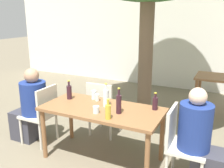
# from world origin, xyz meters

# --- Properties ---
(ground_plane) EXTENTS (30.00, 30.00, 0.00)m
(ground_plane) POSITION_xyz_m (0.00, 0.00, 0.00)
(ground_plane) COLOR #706651
(cafe_building_wall) EXTENTS (10.00, 0.08, 2.80)m
(cafe_building_wall) POSITION_xyz_m (0.00, 3.94, 1.40)
(cafe_building_wall) COLOR white
(cafe_building_wall) RESTS_ON ground_plane
(dining_table_front) EXTENTS (1.60, 0.76, 0.75)m
(dining_table_front) POSITION_xyz_m (0.00, 0.00, 0.67)
(dining_table_front) COLOR brown
(dining_table_front) RESTS_ON ground_plane
(patio_chair_0) EXTENTS (0.44, 0.44, 0.91)m
(patio_chair_0) POSITION_xyz_m (-1.03, 0.00, 0.52)
(patio_chair_0) COLOR beige
(patio_chair_0) RESTS_ON ground_plane
(patio_chair_1) EXTENTS (0.44, 0.44, 0.91)m
(patio_chair_1) POSITION_xyz_m (1.03, 0.00, 0.52)
(patio_chair_1) COLOR beige
(patio_chair_1) RESTS_ON ground_plane
(patio_chair_2) EXTENTS (0.44, 0.44, 0.91)m
(patio_chair_2) POSITION_xyz_m (-0.32, 0.61, 0.52)
(patio_chair_2) COLOR beige
(patio_chair_2) RESTS_ON ground_plane
(person_seated_0) EXTENTS (0.59, 0.39, 1.17)m
(person_seated_0) POSITION_xyz_m (-1.26, -0.00, 0.53)
(person_seated_0) COLOR #383842
(person_seated_0) RESTS_ON ground_plane
(person_seated_1) EXTENTS (0.58, 0.37, 1.18)m
(person_seated_1) POSITION_xyz_m (1.27, -0.00, 0.53)
(person_seated_1) COLOR #383842
(person_seated_1) RESTS_ON ground_plane
(water_bottle_0) EXTENTS (0.08, 0.08, 0.32)m
(water_bottle_0) POSITION_xyz_m (0.02, 0.08, 0.88)
(water_bottle_0) COLOR silver
(water_bottle_0) RESTS_ON dining_table_front
(oil_cruet_1) EXTENTS (0.07, 0.07, 0.25)m
(oil_cruet_1) POSITION_xyz_m (0.23, -0.28, 0.85)
(oil_cruet_1) COLOR gold
(oil_cruet_1) RESTS_ON dining_table_front
(wine_bottle_2) EXTENTS (0.07, 0.07, 0.33)m
(wine_bottle_2) POSITION_xyz_m (0.27, -0.07, 0.88)
(wine_bottle_2) COLOR #331923
(wine_bottle_2) RESTS_ON dining_table_front
(wine_bottle_3) EXTENTS (0.07, 0.07, 0.28)m
(wine_bottle_3) POSITION_xyz_m (-0.59, 0.11, 0.86)
(wine_bottle_3) COLOR #331923
(wine_bottle_3) RESTS_ON dining_table_front
(wine_bottle_4) EXTENTS (0.07, 0.07, 0.23)m
(wine_bottle_4) POSITION_xyz_m (0.64, 0.24, 0.84)
(wine_bottle_4) COLOR #331923
(wine_bottle_4) RESTS_ON dining_table_front
(drinking_glass_0) EXTENTS (0.06, 0.06, 0.10)m
(drinking_glass_0) POSITION_xyz_m (-0.19, 0.22, 0.80)
(drinking_glass_0) COLOR silver
(drinking_glass_0) RESTS_ON dining_table_front
(drinking_glass_1) EXTENTS (0.08, 0.08, 0.09)m
(drinking_glass_1) POSITION_xyz_m (0.01, -0.18, 0.80)
(drinking_glass_1) COLOR silver
(drinking_glass_1) RESTS_ON dining_table_front
(drinking_glass_2) EXTENTS (0.07, 0.07, 0.13)m
(drinking_glass_2) POSITION_xyz_m (-0.27, 0.26, 0.82)
(drinking_glass_2) COLOR silver
(drinking_glass_2) RESTS_ON dining_table_front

